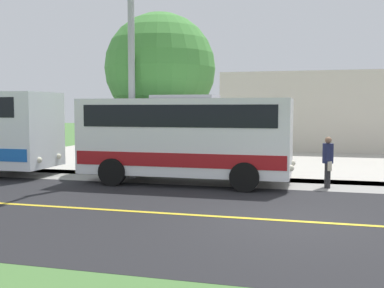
# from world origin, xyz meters

# --- Properties ---
(ground_plane) EXTENTS (120.00, 120.00, 0.00)m
(ground_plane) POSITION_xyz_m (0.00, 0.00, 0.00)
(ground_plane) COLOR #477238
(road_surface) EXTENTS (8.00, 100.00, 0.01)m
(road_surface) POSITION_xyz_m (0.00, 0.00, 0.00)
(road_surface) COLOR black
(road_surface) RESTS_ON ground
(sidewalk) EXTENTS (2.40, 100.00, 0.01)m
(sidewalk) POSITION_xyz_m (-5.20, 0.00, 0.00)
(sidewalk) COLOR gray
(sidewalk) RESTS_ON ground
(parking_lot_surface) EXTENTS (14.00, 36.00, 0.01)m
(parking_lot_surface) POSITION_xyz_m (-12.40, 3.00, 0.00)
(parking_lot_surface) COLOR #B2ADA3
(parking_lot_surface) RESTS_ON ground
(road_centre_line) EXTENTS (0.16, 100.00, 0.00)m
(road_centre_line) POSITION_xyz_m (0.00, 0.00, 0.01)
(road_centre_line) COLOR gold
(road_centre_line) RESTS_ON ground
(shuttle_bus_front) EXTENTS (2.60, 7.06, 2.94)m
(shuttle_bus_front) POSITION_xyz_m (-4.48, -3.54, 1.62)
(shuttle_bus_front) COLOR white
(shuttle_bus_front) RESTS_ON ground
(pedestrian_waiting) EXTENTS (0.72, 0.34, 1.62)m
(pedestrian_waiting) POSITION_xyz_m (-4.70, 1.05, 0.86)
(pedestrian_waiting) COLOR #262628
(pedestrian_waiting) RESTS_ON ground
(street_light_pole) EXTENTS (1.97, 0.24, 8.45)m
(street_light_pole) POSITION_xyz_m (-4.88, -5.68, 4.64)
(street_light_pole) COLOR #9E9EA3
(street_light_pole) RESTS_ON ground
(tree_curbside) EXTENTS (4.44, 4.44, 6.33)m
(tree_curbside) POSITION_xyz_m (-7.40, -5.41, 4.10)
(tree_curbside) COLOR #4C3826
(tree_curbside) RESTS_ON ground
(commercial_building) EXTENTS (10.00, 16.68, 4.63)m
(commercial_building) POSITION_xyz_m (-21.40, 3.59, 2.31)
(commercial_building) COLOR beige
(commercial_building) RESTS_ON ground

